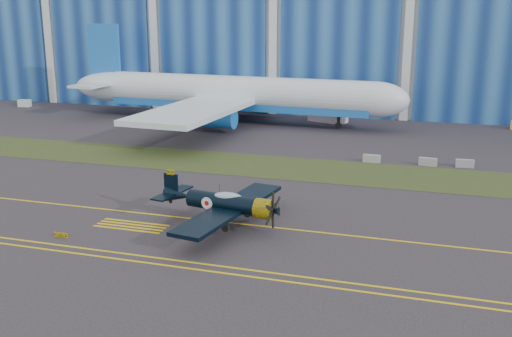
% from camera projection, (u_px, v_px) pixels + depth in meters
% --- Properties ---
extents(ground, '(260.00, 260.00, 0.00)m').
position_uv_depth(ground, '(364.00, 216.00, 51.59)').
color(ground, '#353037').
rests_on(ground, ground).
extents(grass_median, '(260.00, 10.00, 0.02)m').
position_uv_depth(grass_median, '(381.00, 175.00, 64.52)').
color(grass_median, '#475128').
rests_on(grass_median, ground).
extents(hangar, '(220.00, 45.70, 30.00)m').
position_uv_depth(hangar, '(416.00, 23.00, 114.07)').
color(hangar, silver).
rests_on(hangar, ground).
extents(taxiway_centreline, '(200.00, 0.20, 0.02)m').
position_uv_depth(taxiway_centreline, '(356.00, 236.00, 46.97)').
color(taxiway_centreline, yellow).
rests_on(taxiway_centreline, ground).
extents(edge_line_near, '(80.00, 0.20, 0.02)m').
position_uv_depth(edge_line_near, '(334.00, 288.00, 38.20)').
color(edge_line_near, yellow).
rests_on(edge_line_near, ground).
extents(edge_line_far, '(80.00, 0.20, 0.02)m').
position_uv_depth(edge_line_far, '(337.00, 281.00, 39.12)').
color(edge_line_far, yellow).
rests_on(edge_line_far, ground).
extents(hold_short_ladder, '(6.00, 2.40, 0.02)m').
position_uv_depth(hold_short_ladder, '(131.00, 226.00, 49.27)').
color(hold_short_ladder, yellow).
rests_on(hold_short_ladder, ground).
extents(guard_board_left, '(1.20, 0.15, 0.35)m').
position_uv_depth(guard_board_left, '(61.00, 235.00, 46.77)').
color(guard_board_left, yellow).
rests_on(guard_board_left, ground).
extents(warbird, '(13.88, 15.92, 4.24)m').
position_uv_depth(warbird, '(223.00, 203.00, 48.57)').
color(warbird, black).
rests_on(warbird, ground).
extents(jetliner, '(62.38, 53.83, 20.81)m').
position_uv_depth(jetliner, '(236.00, 56.00, 92.65)').
color(jetliner, white).
rests_on(jetliner, ground).
extents(shipping_container, '(6.51, 4.27, 2.62)m').
position_uv_depth(shipping_container, '(328.00, 114.00, 95.33)').
color(shipping_container, silver).
rests_on(shipping_container, ground).
extents(cart, '(2.26, 1.52, 1.27)m').
position_uv_depth(cart, '(25.00, 103.00, 110.66)').
color(cart, silver).
rests_on(cart, ground).
extents(barrier_a, '(2.02, 0.68, 0.90)m').
position_uv_depth(barrier_a, '(372.00, 159.00, 69.84)').
color(barrier_a, '#959C99').
rests_on(barrier_a, ground).
extents(barrier_b, '(2.06, 0.83, 0.90)m').
position_uv_depth(barrier_b, '(428.00, 162.00, 68.36)').
color(barrier_b, '#959698').
rests_on(barrier_b, ground).
extents(barrier_c, '(2.05, 0.79, 0.90)m').
position_uv_depth(barrier_c, '(465.00, 163.00, 67.62)').
color(barrier_c, gray).
rests_on(barrier_c, ground).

